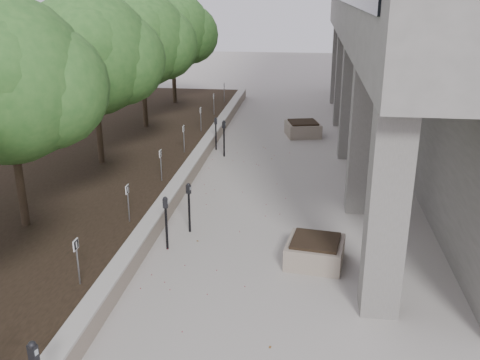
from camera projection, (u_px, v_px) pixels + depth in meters
The scene contains 21 objects.
ground at pixel (194, 326), 9.80m from camera, with size 90.00×90.00×0.00m, color #A6A099.
retaining_wall at pixel (196, 161), 18.34m from camera, with size 0.39×26.00×0.50m, color gray, non-canonical shape.
planting_bed at pixel (94, 158), 18.80m from camera, with size 7.00×26.00×0.40m, color black.
crabapple_tree_2 at pixel (10, 115), 12.13m from camera, with size 4.60×4.00×5.44m, color #2C5F24, non-canonical shape.
crabapple_tree_3 at pixel (94, 80), 16.80m from camera, with size 4.60×4.00×5.44m, color #2C5F24, non-canonical shape.
crabapple_tree_4 at pixel (142, 60), 21.47m from camera, with size 4.60×4.00×5.44m, color #2C5F24, non-canonical shape.
crabapple_tree_5 at pixel (173, 47), 26.13m from camera, with size 4.60×4.00×5.44m, color #2C5F24, non-canonical shape.
parking_sign_2 at pixel (78, 262), 10.26m from camera, with size 0.04×0.22×0.96m, color black, non-canonical shape.
parking_sign_3 at pixel (128, 203), 13.06m from camera, with size 0.04×0.22×0.96m, color black, non-canonical shape.
parking_sign_4 at pixel (161, 166), 15.86m from camera, with size 0.04×0.22×0.96m, color black, non-canonical shape.
parking_sign_5 at pixel (184, 139), 18.66m from camera, with size 0.04×0.22×0.96m, color black, non-canonical shape.
parking_sign_6 at pixel (201, 119), 21.46m from camera, with size 0.04×0.22×0.96m, color black, non-canonical shape.
parking_sign_7 at pixel (214, 104), 24.26m from camera, with size 0.04×0.22×0.96m, color black, non-canonical shape.
parking_sign_8 at pixel (224, 92), 27.06m from camera, with size 0.04×0.22×0.96m, color black, non-canonical shape.
parking_meter_2 at pixel (166, 223), 12.47m from camera, with size 0.13×0.09×1.34m, color black, non-canonical shape.
parking_meter_3 at pixel (189, 208), 13.37m from camera, with size 0.13×0.09×1.31m, color black, non-canonical shape.
parking_meter_4 at pixel (224, 139), 19.46m from camera, with size 0.13×0.10×1.36m, color black, non-canonical shape.
parking_meter_5 at pixel (216, 134), 20.29m from camera, with size 0.13×0.09×1.27m, color black, non-canonical shape.
planter_front at pixel (315, 251), 11.97m from camera, with size 1.23×1.23×0.57m, color gray, non-canonical shape.
planter_back at pixel (303, 129), 22.33m from camera, with size 1.33×1.33×0.62m, color gray, non-canonical shape.
berry_scatter at pixel (229, 216), 14.48m from camera, with size 3.30×14.10×0.02m, color maroon, non-canonical shape.
Camera 1 is at (1.92, -8.15, 5.82)m, focal length 40.03 mm.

